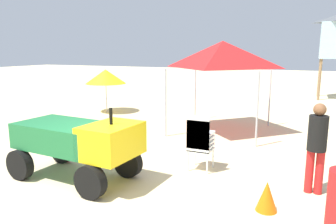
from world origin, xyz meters
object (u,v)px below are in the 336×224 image
(stacked_plastic_chairs, at_px, (200,139))
(beach_umbrella_left, at_px, (106,77))
(lifeguard_near_left, at_px, (317,143))
(surfboard_pile, at_px, (68,127))
(traffic_cone_near, at_px, (267,196))
(popup_canopy, at_px, (222,54))
(utility_cart, at_px, (79,141))

(stacked_plastic_chairs, bearing_deg, beach_umbrella_left, 139.59)
(lifeguard_near_left, distance_m, beach_umbrella_left, 9.26)
(stacked_plastic_chairs, bearing_deg, surfboard_pile, 162.47)
(lifeguard_near_left, bearing_deg, traffic_cone_near, -123.55)
(traffic_cone_near, bearing_deg, lifeguard_near_left, 56.45)
(lifeguard_near_left, distance_m, popup_canopy, 4.88)
(stacked_plastic_chairs, relative_size, traffic_cone_near, 2.47)
(utility_cart, height_order, traffic_cone_near, utility_cart)
(utility_cart, distance_m, beach_umbrella_left, 7.17)
(stacked_plastic_chairs, bearing_deg, popup_canopy, 97.92)
(utility_cart, xyz_separation_m, stacked_plastic_chairs, (1.99, 1.40, -0.09))
(surfboard_pile, relative_size, popup_canopy, 0.86)
(surfboard_pile, distance_m, beach_umbrella_left, 3.57)
(traffic_cone_near, bearing_deg, surfboard_pile, 156.58)
(stacked_plastic_chairs, xyz_separation_m, traffic_cone_near, (1.53, -1.23, -0.46))
(lifeguard_near_left, height_order, traffic_cone_near, lifeguard_near_left)
(stacked_plastic_chairs, height_order, beach_umbrella_left, beach_umbrella_left)
(lifeguard_near_left, height_order, popup_canopy, popup_canopy)
(lifeguard_near_left, relative_size, traffic_cone_near, 3.34)
(stacked_plastic_chairs, relative_size, popup_canopy, 0.43)
(surfboard_pile, xyz_separation_m, lifeguard_near_left, (7.04, -1.74, 0.77))
(utility_cart, relative_size, beach_umbrella_left, 1.50)
(surfboard_pile, distance_m, lifeguard_near_left, 7.30)
(stacked_plastic_chairs, xyz_separation_m, surfboard_pile, (-4.84, 1.53, -0.54))
(utility_cart, height_order, stacked_plastic_chairs, utility_cart)
(lifeguard_near_left, distance_m, traffic_cone_near, 1.40)
(lifeguard_near_left, bearing_deg, utility_cart, -164.24)
(surfboard_pile, bearing_deg, traffic_cone_near, -23.42)
(lifeguard_near_left, height_order, beach_umbrella_left, beach_umbrella_left)
(lifeguard_near_left, xyz_separation_m, beach_umbrella_left, (-7.80, 4.97, 0.54))
(lifeguard_near_left, bearing_deg, stacked_plastic_chairs, 174.46)
(stacked_plastic_chairs, height_order, popup_canopy, popup_canopy)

